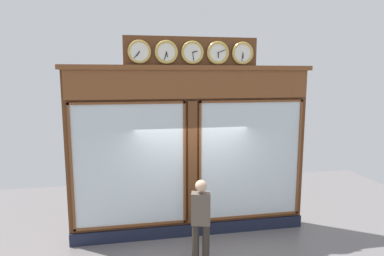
% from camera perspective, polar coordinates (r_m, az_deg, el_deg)
% --- Properties ---
extents(shop_facade, '(5.45, 0.42, 4.44)m').
position_cam_1_polar(shop_facade, '(7.47, -0.17, -3.76)').
color(shop_facade, '#5B3319').
rests_on(shop_facade, ground_plane).
extents(pedestrian, '(0.40, 0.30, 1.69)m').
position_cam_1_polar(pedestrian, '(6.57, 1.52, -15.25)').
color(pedestrian, '#312A24').
rests_on(pedestrian, ground_plane).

